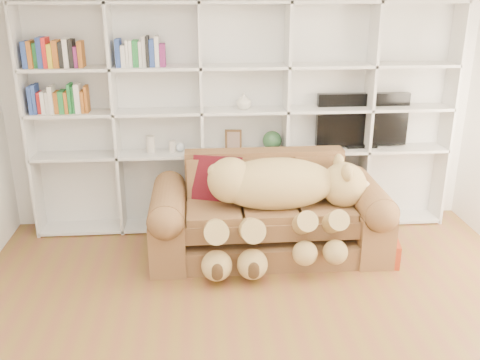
{
  "coord_description": "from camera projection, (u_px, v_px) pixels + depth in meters",
  "views": [
    {
      "loc": [
        -0.48,
        -3.13,
        2.53
      ],
      "look_at": [
        -0.1,
        1.63,
        0.78
      ],
      "focal_mm": 40.0,
      "sensor_mm": 36.0,
      "label": 1
    }
  ],
  "objects": [
    {
      "name": "picture_frame",
      "position": [
        233.0,
        140.0,
        5.64
      ],
      "size": [
        0.18,
        0.05,
        0.22
      ],
      "primitive_type": "cube",
      "rotation": [
        0.0,
        0.0,
        -0.16
      ],
      "color": "#51361C",
      "rests_on": "bookshelf"
    },
    {
      "name": "green_vase",
      "position": [
        272.0,
        140.0,
        5.68
      ],
      "size": [
        0.21,
        0.21,
        0.21
      ],
      "primitive_type": "sphere",
      "color": "#2A522F",
      "rests_on": "bookshelf"
    },
    {
      "name": "teddy_bear",
      "position": [
        279.0,
        196.0,
        5.0
      ],
      "size": [
        1.67,
        0.92,
        0.97
      ],
      "rotation": [
        0.0,
        0.0,
        0.07
      ],
      "color": "tan",
      "rests_on": "sofa"
    },
    {
      "name": "figurine_tall",
      "position": [
        151.0,
        144.0,
        5.59
      ],
      "size": [
        0.11,
        0.11,
        0.18
      ],
      "primitive_type": "cylinder",
      "rotation": [
        0.0,
        0.0,
        0.33
      ],
      "color": "beige",
      "rests_on": "bookshelf"
    },
    {
      "name": "snow_globe",
      "position": [
        180.0,
        147.0,
        5.63
      ],
      "size": [
        0.09,
        0.09,
        0.09
      ],
      "primitive_type": "sphere",
      "color": "silver",
      "rests_on": "bookshelf"
    },
    {
      "name": "tv",
      "position": [
        362.0,
        121.0,
        5.74
      ],
      "size": [
        0.99,
        0.18,
        0.58
      ],
      "color": "black",
      "rests_on": "bookshelf"
    },
    {
      "name": "wall_back",
      "position": [
        242.0,
        102.0,
        5.71
      ],
      "size": [
        5.0,
        0.02,
        2.7
      ],
      "primitive_type": "cube",
      "color": "white",
      "rests_on": "floor"
    },
    {
      "name": "shelf_vase",
      "position": [
        244.0,
        101.0,
        5.51
      ],
      "size": [
        0.18,
        0.18,
        0.17
      ],
      "primitive_type": "imported",
      "rotation": [
        0.0,
        0.0,
        -0.16
      ],
      "color": "beige",
      "rests_on": "bookshelf"
    },
    {
      "name": "floor",
      "position": [
        271.0,
        359.0,
        3.83
      ],
      "size": [
        5.0,
        5.0,
        0.0
      ],
      "primitive_type": "plane",
      "color": "brown",
      "rests_on": "ground"
    },
    {
      "name": "figurine_short",
      "position": [
        172.0,
        146.0,
        5.62
      ],
      "size": [
        0.09,
        0.09,
        0.12
      ],
      "primitive_type": "cylinder",
      "rotation": [
        0.0,
        0.0,
        0.35
      ],
      "color": "beige",
      "rests_on": "bookshelf"
    },
    {
      "name": "gift_box",
      "position": [
        383.0,
        252.0,
        5.11
      ],
      "size": [
        0.34,
        0.32,
        0.23
      ],
      "primitive_type": "cube",
      "rotation": [
        0.0,
        0.0,
        -0.19
      ],
      "color": "#AC3416",
      "rests_on": "floor"
    },
    {
      "name": "sofa",
      "position": [
        268.0,
        218.0,
        5.28
      ],
      "size": [
        2.27,
        0.98,
        0.96
      ],
      "color": "brown",
      "rests_on": "floor"
    },
    {
      "name": "throw_pillow",
      "position": [
        217.0,
        179.0,
        5.27
      ],
      "size": [
        0.52,
        0.39,
        0.49
      ],
      "primitive_type": "cube",
      "rotation": [
        -0.24,
        0.0,
        -0.32
      ],
      "color": "maroon",
      "rests_on": "sofa"
    },
    {
      "name": "bookshelf",
      "position": [
        221.0,
        109.0,
        5.58
      ],
      "size": [
        4.43,
        0.35,
        2.4
      ],
      "color": "silver",
      "rests_on": "floor"
    }
  ]
}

